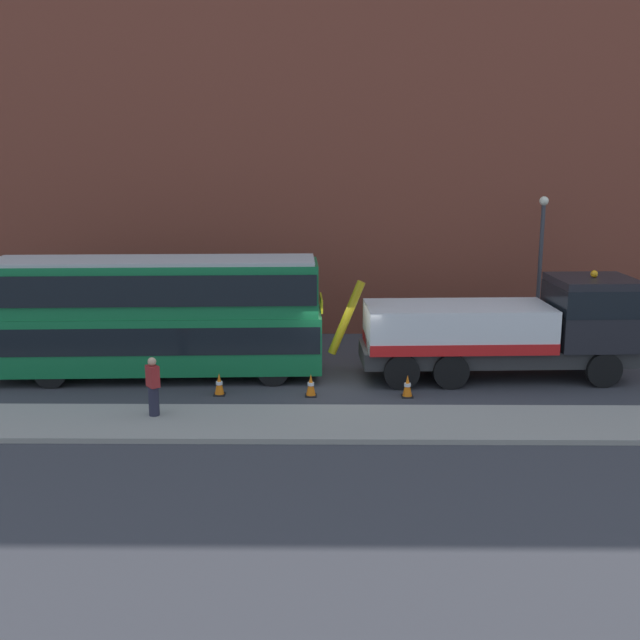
% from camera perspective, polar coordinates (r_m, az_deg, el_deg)
% --- Properties ---
extents(ground_plane, '(120.00, 120.00, 0.00)m').
position_cam_1_polar(ground_plane, '(25.49, 1.58, -4.63)').
color(ground_plane, '#38383D').
extents(near_kerb, '(60.00, 2.80, 0.15)m').
position_cam_1_polar(near_kerb, '(21.49, 1.79, -7.74)').
color(near_kerb, gray).
rests_on(near_kerb, ground_plane).
extents(building_facade, '(60.00, 1.50, 16.00)m').
position_cam_1_polar(building_facade, '(31.76, 1.42, 13.52)').
color(building_facade, brown).
rests_on(building_facade, ground_plane).
extents(recovery_tow_truck, '(10.19, 3.03, 3.67)m').
position_cam_1_polar(recovery_tow_truck, '(26.24, 14.05, -0.53)').
color(recovery_tow_truck, '#2D2D2D').
rests_on(recovery_tow_truck, ground_plane).
extents(double_decker_bus, '(11.13, 3.04, 4.06)m').
position_cam_1_polar(double_decker_bus, '(26.01, -12.14, 0.52)').
color(double_decker_bus, '#146B38').
rests_on(double_decker_bus, ground_plane).
extents(pedestrian_onlooker, '(0.45, 0.48, 1.71)m').
position_cam_1_polar(pedestrian_onlooker, '(22.13, -12.39, -4.94)').
color(pedestrian_onlooker, '#232333').
rests_on(pedestrian_onlooker, near_kerb).
extents(traffic_cone_near_bus, '(0.36, 0.36, 0.72)m').
position_cam_1_polar(traffic_cone_near_bus, '(24.22, -7.55, -4.82)').
color(traffic_cone_near_bus, orange).
rests_on(traffic_cone_near_bus, ground_plane).
extents(traffic_cone_midway, '(0.36, 0.36, 0.72)m').
position_cam_1_polar(traffic_cone_midway, '(23.91, -0.69, -4.94)').
color(traffic_cone_midway, orange).
rests_on(traffic_cone_midway, ground_plane).
extents(traffic_cone_near_truck, '(0.36, 0.36, 0.72)m').
position_cam_1_polar(traffic_cone_near_truck, '(23.98, 6.57, -4.97)').
color(traffic_cone_near_truck, orange).
rests_on(traffic_cone_near_truck, ground_plane).
extents(street_lamp, '(0.36, 0.36, 5.83)m').
position_cam_1_polar(street_lamp, '(30.98, 16.18, 4.53)').
color(street_lamp, '#38383D').
rests_on(street_lamp, ground_plane).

